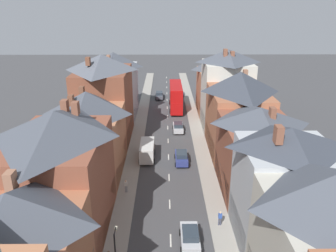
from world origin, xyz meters
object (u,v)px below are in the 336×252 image
object	(u,v)px
car_mid_black	(181,157)
car_parked_left_b	(190,237)
pedestrian_mid_left	(220,218)
pedestrian_mid_right	(126,185)
double_decker_bus_lead	(176,96)
car_near_blue	(178,127)
car_parked_left_a	(180,92)
car_mid_white	(159,95)
delivery_van	(147,150)

from	to	relation	value
car_mid_black	car_parked_left_b	size ratio (longest dim) A/B	1.07
pedestrian_mid_left	pedestrian_mid_right	world-z (taller)	same
double_decker_bus_lead	car_near_blue	xyz separation A→B (m)	(0.01, -12.80, -2.01)
car_parked_left_a	car_parked_left_b	world-z (taller)	car_parked_left_b
car_mid_black	car_mid_white	distance (m)	33.15
double_decker_bus_lead	car_parked_left_b	xyz separation A→B (m)	(0.01, -41.49, -1.99)
car_near_blue	car_mid_white	distance (m)	21.28
car_parked_left_a	car_mid_black	distance (m)	35.56
pedestrian_mid_right	double_decker_bus_lead	bearing A→B (deg)	78.00
pedestrian_mid_left	car_near_blue	bearing A→B (deg)	97.02
double_decker_bus_lead	car_parked_left_b	bearing A→B (deg)	-89.99
car_near_blue	car_parked_left_b	bearing A→B (deg)	-90.00
car_mid_white	pedestrian_mid_right	xyz separation A→B (m)	(-3.35, -40.81, 0.20)
car_near_blue	pedestrian_mid_left	world-z (taller)	pedestrian_mid_left
car_parked_left_a	pedestrian_mid_right	bearing A→B (deg)	-100.76
car_parked_left_a	car_parked_left_b	xyz separation A→B (m)	(-1.30, -52.24, 0.03)
car_mid_black	car_mid_white	xyz separation A→B (m)	(-3.60, 32.96, -0.02)
car_mid_black	car_mid_white	size ratio (longest dim) A/B	0.95
car_mid_white	pedestrian_mid_right	bearing A→B (deg)	-94.69
car_near_blue	car_parked_left_b	size ratio (longest dim) A/B	1.08
car_mid_black	pedestrian_mid_left	world-z (taller)	pedestrian_mid_left
double_decker_bus_lead	car_mid_white	world-z (taller)	double_decker_bus_lead
car_near_blue	pedestrian_mid_left	bearing A→B (deg)	-82.98
car_parked_left_b	pedestrian_mid_right	xyz separation A→B (m)	(-6.95, 8.86, 0.21)
car_parked_left_a	delivery_van	world-z (taller)	delivery_van
double_decker_bus_lead	car_mid_white	bearing A→B (deg)	113.72
pedestrian_mid_left	delivery_van	bearing A→B (deg)	117.75
double_decker_bus_lead	car_near_blue	world-z (taller)	double_decker_bus_lead
car_parked_left_a	double_decker_bus_lead	bearing A→B (deg)	-96.94
double_decker_bus_lead	pedestrian_mid_left	xyz separation A→B (m)	(3.22, -38.89, -1.78)
car_parked_left_a	car_mid_white	bearing A→B (deg)	-152.25
car_parked_left_b	pedestrian_mid_left	xyz separation A→B (m)	(3.21, 2.61, 0.21)
double_decker_bus_lead	car_mid_black	world-z (taller)	double_decker_bus_lead
double_decker_bus_lead	car_parked_left_a	xyz separation A→B (m)	(1.31, 10.75, -2.02)
pedestrian_mid_right	car_parked_left_b	bearing A→B (deg)	-51.89
pedestrian_mid_right	car_parked_left_a	bearing A→B (deg)	79.24
double_decker_bus_lead	pedestrian_mid_left	distance (m)	39.06
car_mid_black	pedestrian_mid_right	bearing A→B (deg)	-131.51
delivery_van	pedestrian_mid_right	size ratio (longest dim) A/B	3.23
car_parked_left_b	delivery_van	xyz separation A→B (m)	(-4.90, 18.03, 0.51)
double_decker_bus_lead	car_parked_left_b	size ratio (longest dim) A/B	2.73
delivery_van	pedestrian_mid_left	world-z (taller)	delivery_van
car_mid_white	car_mid_black	bearing A→B (deg)	-83.77
double_decker_bus_lead	car_parked_left_a	distance (m)	11.02
double_decker_bus_lead	delivery_van	world-z (taller)	double_decker_bus_lead
car_near_blue	pedestrian_mid_left	size ratio (longest dim) A/B	2.65
car_parked_left_a	delivery_van	size ratio (longest dim) A/B	0.79
car_parked_left_a	pedestrian_mid_left	size ratio (longest dim) A/B	2.55
pedestrian_mid_left	double_decker_bus_lead	bearing A→B (deg)	94.74
car_parked_left_a	car_near_blue	bearing A→B (deg)	-93.16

